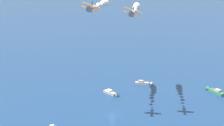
{
  "coord_description": "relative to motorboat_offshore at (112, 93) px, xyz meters",
  "views": [
    {
      "loc": [
        -58.83,
        95.9,
        55.86
      ],
      "look_at": [
        -0.4,
        0.94,
        23.94
      ],
      "focal_mm": 45.3,
      "sensor_mm": 36.0,
      "label": 1
    }
  ],
  "objects": [
    {
      "name": "wingwalker_wingman",
      "position": [
        -7.67,
        26.59,
        47.68
      ],
      "size": [
        1.38,
        0.66,
        1.51
      ],
      "color": "#1E4CB2"
    },
    {
      "name": "biplane_lead",
      "position": [
        -19.8,
        16.95,
        43.63
      ],
      "size": [
        7.31,
        7.15,
        3.91
      ],
      "color": "orange"
    },
    {
      "name": "smoke_trail_wingman",
      "position": [
        3.16,
        2.28,
        45.53
      ],
      "size": [
        14.76,
        29.92,
        4.01
      ],
      "color": "silver"
    },
    {
      "name": "motorboat_mid_cluster",
      "position": [
        -44.6,
        -30.61,
        0.12
      ],
      "size": [
        10.93,
        8.28,
        3.22
      ],
      "color": "#33704C",
      "rests_on": "ground_plane"
    },
    {
      "name": "biplane_wingman",
      "position": [
        -7.1,
        26.82,
        45.62
      ],
      "size": [
        7.31,
        7.15,
        3.91
      ],
      "color": "orange"
    },
    {
      "name": "smoke_trail_lead",
      "position": [
        -9.09,
        -7.66,
        43.8
      ],
      "size": [
        15.1,
        29.48,
        3.97
      ],
      "color": "silver"
    },
    {
      "name": "motorboat_trailing",
      "position": [
        -7.87,
        -22.67,
        0.01
      ],
      "size": [
        9.86,
        5.97,
        2.8
      ],
      "color": "#9E9993",
      "rests_on": "ground_plane"
    },
    {
      "name": "ground_plane",
      "position": [
        -12.49,
        19.75,
        -0.75
      ],
      "size": [
        2000.0,
        2000.0,
        0.0
      ],
      "primitive_type": "plane",
      "color": "navy"
    },
    {
      "name": "wingwalker_lead",
      "position": [
        -20.37,
        16.72,
        45.69
      ],
      "size": [
        1.38,
        0.66,
        1.51
      ],
      "color": "black"
    },
    {
      "name": "motorboat_offshore",
      "position": [
        0.0,
        0.0,
        0.0
      ],
      "size": [
        9.84,
        4.75,
        2.76
      ],
      "color": "#9E9993",
      "rests_on": "ground_plane"
    }
  ]
}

